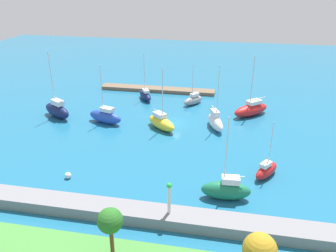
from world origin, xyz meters
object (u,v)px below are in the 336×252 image
Objects in this scene: sailboat_navy_lone_north at (57,110)px; park_tree_center at (110,221)px; sailboat_red_off_beacon at (266,170)px; sailboat_white_near_pier at (215,121)px; mooring_buoy_white at (68,175)px; sailboat_gray_far_north at (193,100)px; sailboat_blue_outer_mooring at (105,116)px; sailboat_navy_east_end at (145,95)px; park_tree_east at (260,250)px; pier_dock at (157,89)px; sailboat_yellow_lone_south at (161,122)px; sailboat_green_center_basin at (226,189)px; sailboat_red_by_breakwater at (251,109)px; harbor_beacon at (169,196)px.

park_tree_center is at bearing 155.33° from sailboat_navy_lone_north.
sailboat_white_near_pier reaches higher than sailboat_red_off_beacon.
sailboat_white_near_pier reaches higher than mooring_buoy_white.
sailboat_gray_far_north is 18.86m from sailboat_blue_outer_mooring.
sailboat_red_off_beacon is 9.17× the size of mooring_buoy_white.
park_tree_center is 0.48× the size of sailboat_navy_east_end.
park_tree_east is 45.32m from sailboat_gray_far_north.
park_tree_center is 33.11m from sailboat_white_near_pier.
sailboat_navy_east_end reaches higher than sailboat_gray_far_north.
park_tree_center reaches higher than pier_dock.
sailboat_yellow_lone_south is at bearing -86.85° from park_tree_center.
sailboat_green_center_basin reaches higher than sailboat_navy_east_end.
sailboat_yellow_lone_south is 1.03× the size of sailboat_green_center_basin.
sailboat_blue_outer_mooring reaches higher than sailboat_navy_east_end.
sailboat_red_off_beacon reaches higher than park_tree_center.
sailboat_green_center_basin reaches higher than pier_dock.
pier_dock is 2.44× the size of sailboat_green_center_basin.
sailboat_red_off_beacon reaches higher than mooring_buoy_white.
sailboat_green_center_basin is (-2.58, 20.19, -0.02)m from sailboat_white_near_pier.
sailboat_red_by_breakwater is (1.45, -21.30, 0.30)m from sailboat_red_off_beacon.
sailboat_yellow_lone_south is (9.14, 1.95, -0.11)m from sailboat_white_near_pier.
sailboat_green_center_basin reaches higher than sailboat_red_off_beacon.
sailboat_red_by_breakwater is at bearing 116.67° from sailboat_white_near_pier.
sailboat_green_center_basin is at bearing 179.06° from sailboat_navy_lone_north.
sailboat_green_center_basin is (-5.88, -5.55, -2.22)m from harbor_beacon.
sailboat_navy_lone_north reaches higher than pier_dock.
park_tree_center is (-6.77, 49.98, 4.29)m from pier_dock.
sailboat_blue_outer_mooring reaches higher than park_tree_east.
sailboat_navy_east_end reaches higher than sailboat_red_off_beacon.
sailboat_gray_far_north is 0.73× the size of sailboat_red_by_breakwater.
sailboat_yellow_lone_south reaches higher than pier_dock.
pier_dock is 6.22m from sailboat_navy_east_end.
sailboat_navy_lone_north is at bearing 50.98° from pier_dock.
harbor_beacon is 8.38m from sailboat_green_center_basin.
sailboat_blue_outer_mooring reaches higher than pier_dock.
sailboat_blue_outer_mooring is 29.01m from sailboat_green_center_basin.
sailboat_navy_lone_north is 1.10× the size of sailboat_white_near_pier.
sailboat_white_near_pier reaches higher than sailboat_navy_east_end.
harbor_beacon is 29.34m from sailboat_blue_outer_mooring.
mooring_buoy_white is (23.54, -13.35, -4.11)m from park_tree_east.
sailboat_navy_lone_north is at bearing -27.90° from sailboat_gray_far_north.
sailboat_navy_east_end is at bearing -53.83° from sailboat_red_by_breakwater.
park_tree_east is 0.45× the size of sailboat_yellow_lone_south.
sailboat_white_near_pier is 26.68m from mooring_buoy_white.
sailboat_navy_lone_north is (14.98, 18.49, 1.09)m from pier_dock.
sailboat_green_center_basin is 0.93× the size of sailboat_red_by_breakwater.
park_tree_center is at bearing 173.12° from sailboat_red_off_beacon.
mooring_buoy_white is at bearing -64.56° from sailboat_white_near_pier.
sailboat_red_by_breakwater is (-3.63, -27.25, -0.02)m from sailboat_green_center_basin.
sailboat_red_by_breakwater is at bearing -137.13° from sailboat_navy_lone_north.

